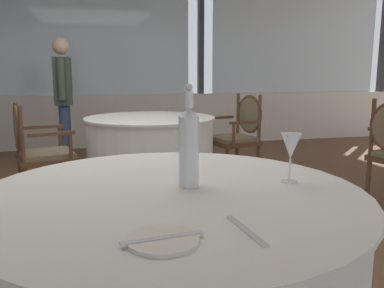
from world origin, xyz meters
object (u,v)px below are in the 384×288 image
(diner_person_1, at_px, (64,95))
(water_bottle, at_px, (189,145))
(side_plate, at_px, (163,240))
(dining_chair_0_1, at_px, (240,130))
(dining_chair_0_0, at_px, (36,147))
(wine_glass, at_px, (291,147))

(diner_person_1, bearing_deg, water_bottle, -79.59)
(side_plate, height_order, dining_chair_0_1, dining_chair_0_1)
(dining_chair_0_0, xyz_separation_m, dining_chair_0_1, (2.04, 0.53, 0.01))
(dining_chair_0_1, distance_m, diner_person_1, 2.28)
(water_bottle, bearing_deg, side_plate, -110.49)
(diner_person_1, bearing_deg, wine_glass, -74.36)
(water_bottle, distance_m, dining_chair_0_0, 2.34)
(side_plate, distance_m, dining_chair_0_0, 2.70)
(wine_glass, xyz_separation_m, dining_chair_0_0, (-1.22, 2.19, -0.34))
(water_bottle, bearing_deg, diner_person_1, 100.69)
(dining_chair_0_0, relative_size, dining_chair_0_1, 0.97)
(side_plate, xyz_separation_m, dining_chair_0_0, (-0.67, 2.61, -0.21))
(dining_chair_0_0, height_order, diner_person_1, diner_person_1)
(diner_person_1, bearing_deg, side_plate, -82.92)
(wine_glass, distance_m, dining_chair_0_1, 2.86)
(side_plate, distance_m, wine_glass, 0.70)
(wine_glass, xyz_separation_m, diner_person_1, (-1.11, 3.88, 0.02))
(dining_chair_0_0, distance_m, diner_person_1, 1.73)
(dining_chair_0_0, bearing_deg, side_plate, -90.14)
(dining_chair_0_0, bearing_deg, diner_person_1, 71.58)
(wine_glass, bearing_deg, water_bottle, 174.35)
(water_bottle, relative_size, dining_chair_0_1, 0.39)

